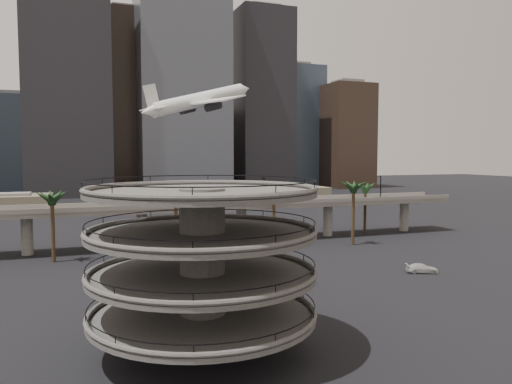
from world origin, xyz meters
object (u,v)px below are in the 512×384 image
object	(u,v)px
airborne_jet	(199,100)
car_c	(422,268)
car_b	(298,279)
parking_ramp	(202,254)
overpass	(193,211)
car_a	(276,289)

from	to	relation	value
airborne_jet	car_c	distance (m)	64.59
car_b	car_c	xyz separation A→B (m)	(22.14, -0.78, -0.05)
parking_ramp	airborne_jet	xyz separation A→B (m)	(17.43, 70.51, 22.52)
parking_ramp	overpass	world-z (taller)	parking_ramp
airborne_jet	car_a	xyz separation A→B (m)	(-2.84, -54.13, -31.57)
airborne_jet	car_b	bearing A→B (deg)	-109.05
car_b	car_c	world-z (taller)	car_b
car_b	car_a	bearing A→B (deg)	121.83
car_a	parking_ramp	bearing A→B (deg)	137.42
car_c	car_b	bearing A→B (deg)	111.63
parking_ramp	car_c	xyz separation A→B (m)	(42.21, 19.93, -9.09)
car_b	overpass	bearing A→B (deg)	3.98
airborne_jet	parking_ramp	bearing A→B (deg)	-125.96
car_a	overpass	bearing A→B (deg)	1.25
airborne_jet	car_a	size ratio (longest dim) A/B	6.72
overpass	car_b	bearing A→B (deg)	-79.54
car_b	car_c	size ratio (longest dim) A/B	0.94
parking_ramp	car_b	xyz separation A→B (m)	(20.07, 20.71, -9.03)
parking_ramp	car_c	size ratio (longest dim) A/B	4.30
overpass	car_c	distance (m)	49.22
parking_ramp	car_a	xyz separation A→B (m)	(14.59, 16.38, -9.05)
overpass	car_b	size ratio (longest dim) A/B	26.72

